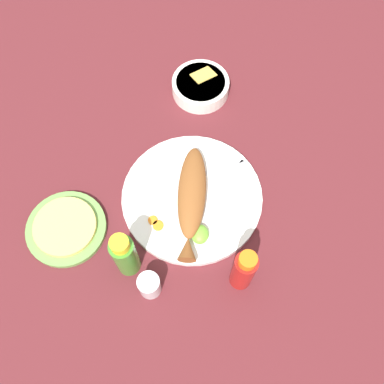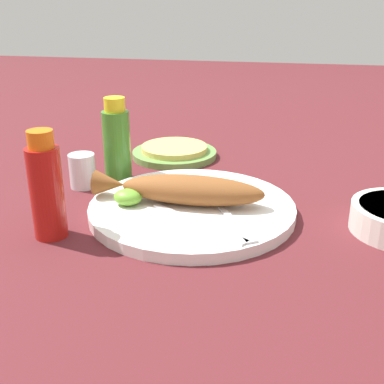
{
  "view_description": "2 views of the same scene",
  "coord_description": "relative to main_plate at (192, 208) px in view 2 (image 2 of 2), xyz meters",
  "views": [
    {
      "loc": [
        -0.43,
        -0.03,
        0.94
      ],
      "look_at": [
        0.0,
        0.0,
        0.04
      ],
      "focal_mm": 40.0,
      "sensor_mm": 36.0,
      "label": 1
    },
    {
      "loc": [
        0.15,
        -0.71,
        0.33
      ],
      "look_at": [
        0.0,
        0.0,
        0.04
      ],
      "focal_mm": 45.0,
      "sensor_mm": 36.0,
      "label": 2
    }
  ],
  "objects": [
    {
      "name": "hot_sauce_bottle_green",
      "position": [
        -0.17,
        0.13,
        0.07
      ],
      "size": [
        0.05,
        0.05,
        0.16
      ],
      "color": "#3D8428",
      "rests_on": "ground_plane"
    },
    {
      "name": "fork_far",
      "position": [
        0.03,
        -0.08,
        0.01
      ],
      "size": [
        0.16,
        0.11,
        0.0
      ],
      "rotation": [
        0.0,
        0.0,
        5.71
      ],
      "color": "silver",
      "rests_on": "main_plate"
    },
    {
      "name": "hot_sauce_bottle_red",
      "position": [
        -0.19,
        -0.12,
        0.07
      ],
      "size": [
        0.05,
        0.05,
        0.16
      ],
      "color": "#B21914",
      "rests_on": "ground_plane"
    },
    {
      "name": "main_plate",
      "position": [
        0.0,
        0.0,
        0.0
      ],
      "size": [
        0.34,
        0.34,
        0.02
      ],
      "primitive_type": "cylinder",
      "color": "white",
      "rests_on": "ground_plane"
    },
    {
      "name": "carrot_slice_mid",
      "position": [
        -0.08,
        0.07,
        0.01
      ],
      "size": [
        0.03,
        0.03,
        0.0
      ],
      "primitive_type": "cylinder",
      "color": "orange",
      "rests_on": "main_plate"
    },
    {
      "name": "fork_near",
      "position": [
        0.07,
        -0.05,
        0.01
      ],
      "size": [
        0.1,
        0.17,
        0.0
      ],
      "rotation": [
        0.0,
        0.0,
        5.21
      ],
      "color": "silver",
      "rests_on": "main_plate"
    },
    {
      "name": "ground_plane",
      "position": [
        0.0,
        0.0,
        -0.01
      ],
      "size": [
        4.0,
        4.0,
        0.0
      ],
      "primitive_type": "plane",
      "color": "#561E23"
    },
    {
      "name": "tortilla_plate",
      "position": [
        -0.1,
        0.29,
        -0.0
      ],
      "size": [
        0.19,
        0.19,
        0.01
      ],
      "primitive_type": "cylinder",
      "color": "#6B9E4C",
      "rests_on": "ground_plane"
    },
    {
      "name": "tortilla_stack",
      "position": [
        -0.1,
        0.29,
        0.01
      ],
      "size": [
        0.15,
        0.15,
        0.01
      ],
      "primitive_type": "cylinder",
      "color": "#E0C666",
      "rests_on": "tortilla_plate"
    },
    {
      "name": "lime_wedge_main",
      "position": [
        -0.1,
        -0.03,
        0.02
      ],
      "size": [
        0.05,
        0.04,
        0.03
      ],
      "primitive_type": "ellipsoid",
      "color": "#6BB233",
      "rests_on": "main_plate"
    },
    {
      "name": "carrot_slice_near",
      "position": [
        -0.07,
        0.09,
        0.01
      ],
      "size": [
        0.02,
        0.02,
        0.0
      ],
      "primitive_type": "cylinder",
      "color": "orange",
      "rests_on": "main_plate"
    },
    {
      "name": "salt_cup",
      "position": [
        -0.22,
        0.08,
        0.02
      ],
      "size": [
        0.05,
        0.05,
        0.06
      ],
      "color": "silver",
      "rests_on": "ground_plane"
    },
    {
      "name": "fried_fish",
      "position": [
        -0.02,
        -0.0,
        0.03
      ],
      "size": [
        0.28,
        0.07,
        0.05
      ],
      "rotation": [
        0.0,
        0.0,
        0.01
      ],
      "color": "brown",
      "rests_on": "main_plate"
    }
  ]
}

